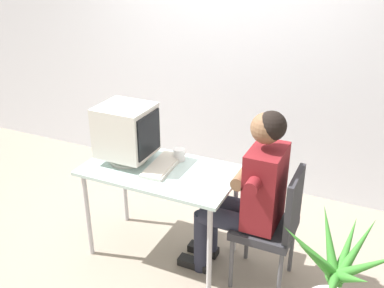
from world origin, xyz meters
TOP-DOWN VIEW (x-y plane):
  - ground_plane at (0.00, 0.00)m, footprint 12.00×12.00m
  - wall_back at (0.30, 1.40)m, footprint 8.00×0.10m
  - desk at (0.00, 0.00)m, footprint 1.12×0.63m
  - crt_monitor at (-0.28, 0.01)m, footprint 0.39×0.35m
  - keyboard at (0.00, 0.04)m, footprint 0.20×0.44m
  - office_chair at (0.86, 0.03)m, footprint 0.40×0.40m
  - person_seated at (0.66, 0.03)m, footprint 0.71×0.55m
  - desk_mug at (0.06, 0.19)m, footprint 0.09×0.10m

SIDE VIEW (x-z plane):
  - ground_plane at x=0.00m, z-range 0.00..0.00m
  - office_chair at x=0.86m, z-range 0.06..0.96m
  - desk at x=0.00m, z-range 0.29..1.04m
  - person_seated at x=0.66m, z-range 0.06..1.36m
  - keyboard at x=0.00m, z-range 0.74..0.77m
  - desk_mug at x=0.06m, z-range 0.74..0.83m
  - crt_monitor at x=-0.28m, z-range 0.77..1.20m
  - wall_back at x=0.30m, z-range 0.00..3.00m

